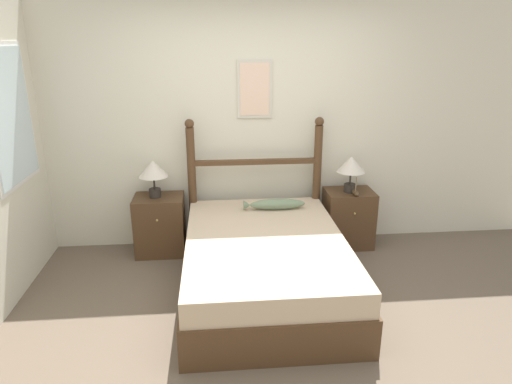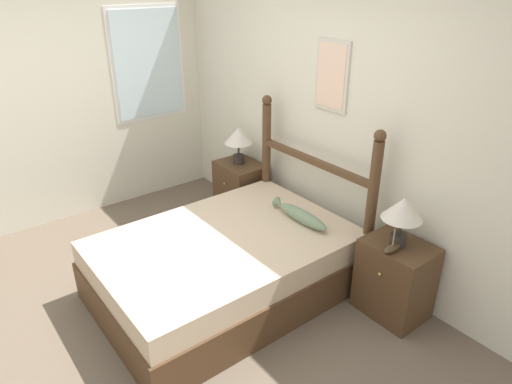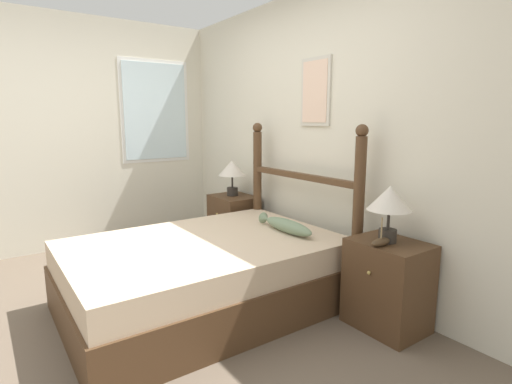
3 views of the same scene
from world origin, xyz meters
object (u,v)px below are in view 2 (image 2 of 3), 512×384
Objects in this scene: model_boat at (392,248)px; fish_pillow at (300,215)px; nightstand_left at (241,190)px; table_lamp_left at (238,137)px; table_lamp_right at (403,211)px; nightstand_right at (395,279)px; bed at (225,266)px.

fish_pillow is at bearing -173.03° from model_boat.
nightstand_left is 1.61× the size of table_lamp_left.
nightstand_left is 3.24× the size of model_boat.
nightstand_left is at bearing 179.49° from table_lamp_right.
nightstand_right is at bearing 15.37° from fish_pillow.
table_lamp_left reaches higher than bed.
table_lamp_left is 1.27m from fish_pillow.
fish_pillow is at bearing -10.95° from table_lamp_left.
model_boat is (1.02, 0.77, 0.39)m from bed.
table_lamp_left reaches higher than nightstand_left.
table_lamp_right reaches higher than fish_pillow.
nightstand_right is 1.61× the size of table_lamp_left.
model_boat is at bearing 6.97° from fish_pillow.
model_boat is 0.86m from fish_pillow.
table_lamp_right is 0.28m from model_boat.
bed is 5.24× the size of table_lamp_right.
fish_pillow is (0.17, 0.66, 0.32)m from bed.
fish_pillow reaches higher than bed.
nightstand_right is (2.01, 0.00, 0.00)m from nightstand_left.
bed is 1.34m from model_boat.
table_lamp_left is at bearing 139.06° from bed.
table_lamp_right is at bearing -0.63° from table_lamp_left.
model_boat is at bearing 36.90° from bed.
model_boat is (0.03, -0.11, -0.25)m from table_lamp_right.
fish_pillow is (-0.85, -0.10, -0.06)m from model_boat.
table_lamp_left is 0.62× the size of fish_pillow.
table_lamp_right reaches higher than bed.
nightstand_left is 2.01m from nightstand_right.
model_boat is (2.03, -0.13, 0.34)m from nightstand_left.
nightstand_right is 1.00× the size of fish_pillow.
nightstand_left is at bearing 176.47° from model_boat.
table_lamp_left reaches higher than model_boat.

